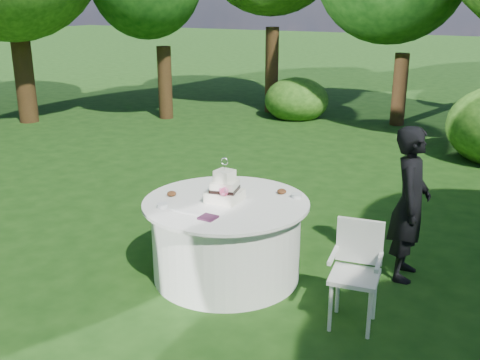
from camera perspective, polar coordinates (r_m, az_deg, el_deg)
name	(u,v)px	position (r m, az deg, el deg)	size (l,w,h in m)	color
ground	(227,275)	(5.54, -1.37, -9.65)	(80.00, 80.00, 0.00)	#15350E
napkins	(208,218)	(4.83, -3.26, -3.83)	(0.14, 0.14, 0.02)	#401B35
feather_plume	(188,213)	(4.95, -5.29, -3.34)	(0.48, 0.07, 0.01)	white
guest	(410,204)	(5.48, 16.88, -2.34)	(0.54, 0.35, 1.48)	black
table	(226,239)	(5.37, -1.40, -5.97)	(1.56, 1.56, 0.77)	white
cake	(225,189)	(5.20, -1.56, -0.97)	(0.30, 0.31, 0.42)	white
chair	(357,265)	(4.69, 11.75, -8.43)	(0.44, 0.43, 0.87)	silver
votives	(227,194)	(5.36, -1.28, -1.41)	(1.04, 0.96, 0.04)	silver
petal_cups	(227,192)	(5.38, -1.33, -1.28)	(0.98, 0.66, 0.05)	#562D16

